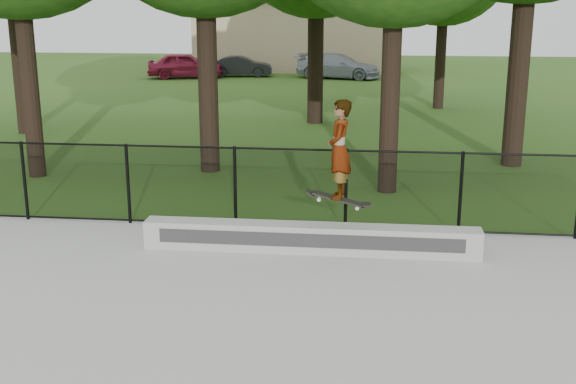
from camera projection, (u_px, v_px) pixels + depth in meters
name	position (u px, v px, depth m)	size (l,w,h in m)	color
grind_ledge	(310.00, 238.00, 11.85)	(5.52, 0.40, 0.47)	#ABABA6
car_a	(185.00, 65.00, 38.81)	(1.62, 4.01, 1.38)	maroon
car_b	(241.00, 66.00, 39.70)	(1.17, 3.05, 1.11)	black
car_c	(338.00, 66.00, 38.70)	(1.84, 4.15, 1.31)	#9097A3
skater_airborne	(339.00, 152.00, 11.14)	(0.82, 0.57, 1.73)	black
chainlink_fence	(235.00, 187.00, 13.03)	(16.06, 0.06, 1.50)	black
distant_building	(300.00, 33.00, 43.72)	(12.40, 6.40, 4.30)	tan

